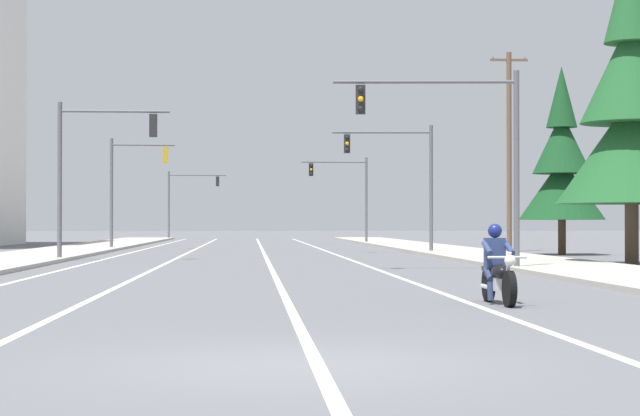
# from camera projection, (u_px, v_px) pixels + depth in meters

# --- Properties ---
(ground_plane) EXTENTS (400.00, 400.00, 0.00)m
(ground_plane) POSITION_uv_depth(u_px,v_px,m) (293.00, 365.00, 11.79)
(ground_plane) COLOR #5B5B60
(lane_stripe_center) EXTENTS (0.16, 100.00, 0.01)m
(lane_stripe_center) POSITION_uv_depth(u_px,v_px,m) (264.00, 253.00, 56.72)
(lane_stripe_center) COLOR beige
(lane_stripe_center) RESTS_ON ground
(lane_stripe_left) EXTENTS (0.16, 100.00, 0.01)m
(lane_stripe_left) POSITION_uv_depth(u_px,v_px,m) (188.00, 253.00, 56.49)
(lane_stripe_left) COLOR beige
(lane_stripe_left) RESTS_ON ground
(lane_stripe_right) EXTENTS (0.16, 100.00, 0.01)m
(lane_stripe_right) POSITION_uv_depth(u_px,v_px,m) (330.00, 252.00, 56.92)
(lane_stripe_right) COLOR beige
(lane_stripe_right) RESTS_ON ground
(lane_stripe_far_left) EXTENTS (0.16, 100.00, 0.01)m
(lane_stripe_far_left) POSITION_uv_depth(u_px,v_px,m) (131.00, 253.00, 56.31)
(lane_stripe_far_left) COLOR beige
(lane_stripe_far_left) RESTS_ON ground
(sidewalk_kerb_right) EXTENTS (4.40, 110.00, 0.14)m
(sidewalk_kerb_right) POSITION_uv_depth(u_px,v_px,m) (469.00, 254.00, 52.31)
(sidewalk_kerb_right) COLOR #ADA89E
(sidewalk_kerb_right) RESTS_ON ground
(sidewalk_kerb_left) EXTENTS (4.40, 110.00, 0.14)m
(sidewalk_kerb_left) POSITION_uv_depth(u_px,v_px,m) (44.00, 254.00, 51.12)
(sidewalk_kerb_left) COLOR #ADA89E
(sidewalk_kerb_left) RESTS_ON ground
(motorcycle_with_rider) EXTENTS (0.70, 2.19, 1.46)m
(motorcycle_with_rider) POSITION_uv_depth(u_px,v_px,m) (498.00, 272.00, 20.68)
(motorcycle_with_rider) COLOR black
(motorcycle_with_rider) RESTS_ON ground
(traffic_signal_near_right) EXTENTS (5.76, 0.55, 6.20)m
(traffic_signal_near_right) POSITION_uv_depth(u_px,v_px,m) (462.00, 137.00, 35.25)
(traffic_signal_near_right) COLOR #56565B
(traffic_signal_near_right) RESTS_ON ground
(traffic_signal_near_left) EXTENTS (4.35, 0.37, 6.20)m
(traffic_signal_near_left) POSITION_uv_depth(u_px,v_px,m) (91.00, 157.00, 44.51)
(traffic_signal_near_left) COLOR #56565B
(traffic_signal_near_left) RESTS_ON ground
(traffic_signal_mid_right) EXTENTS (4.86, 0.44, 6.20)m
(traffic_signal_mid_right) POSITION_uv_depth(u_px,v_px,m) (402.00, 169.00, 54.92)
(traffic_signal_mid_right) COLOR #56565B
(traffic_signal_mid_right) RESTS_ON ground
(traffic_signal_mid_left) EXTENTS (3.60, 0.49, 6.20)m
(traffic_signal_mid_left) POSITION_uv_depth(u_px,v_px,m) (129.00, 178.00, 63.65)
(traffic_signal_mid_left) COLOR #56565B
(traffic_signal_mid_left) RESTS_ON ground
(traffic_signal_far_right) EXTENTS (4.78, 0.49, 6.20)m
(traffic_signal_far_right) POSITION_uv_depth(u_px,v_px,m) (348.00, 187.00, 81.69)
(traffic_signal_far_right) COLOR #56565B
(traffic_signal_far_right) RESTS_ON ground
(traffic_signal_far_left) EXTENTS (5.30, 0.62, 6.20)m
(traffic_signal_far_left) POSITION_uv_depth(u_px,v_px,m) (186.00, 194.00, 104.02)
(traffic_signal_far_left) COLOR #56565B
(traffic_signal_far_left) RESTS_ON ground
(utility_pole_right_far) EXTENTS (1.97, 0.26, 10.32)m
(utility_pole_right_far) POSITION_uv_depth(u_px,v_px,m) (509.00, 148.00, 58.91)
(utility_pole_right_far) COLOR brown
(utility_pole_right_far) RESTS_ON ground
(conifer_tree_right_verge_near) EXTENTS (5.29, 5.29, 11.65)m
(conifer_tree_right_verge_near) POSITION_uv_depth(u_px,v_px,m) (631.00, 114.00, 40.29)
(conifer_tree_right_verge_near) COLOR #4C3828
(conifer_tree_right_verge_near) RESTS_ON ground
(conifer_tree_right_verge_far) EXTENTS (3.98, 3.98, 8.76)m
(conifer_tree_right_verge_far) POSITION_uv_depth(u_px,v_px,m) (562.00, 168.00, 52.78)
(conifer_tree_right_verge_far) COLOR #423023
(conifer_tree_right_verge_far) RESTS_ON ground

